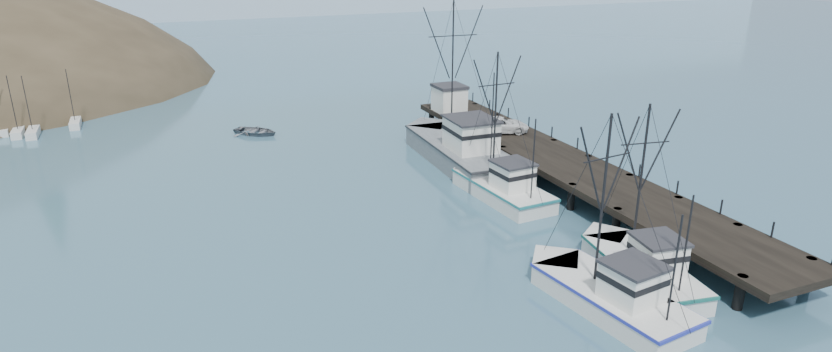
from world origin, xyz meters
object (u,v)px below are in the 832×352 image
(trawler_near, at_px, (640,266))
(motorboat, at_px, (256,134))
(pier, at_px, (562,163))
(pickup_truck, at_px, (501,125))
(trawler_far, at_px, (500,187))
(trawler_mid, at_px, (607,293))
(work_vessel, at_px, (459,148))
(pier_shed, at_px, (449,98))

(trawler_near, bearing_deg, motorboat, 111.08)
(pier, bearing_deg, pickup_truck, 93.70)
(pickup_truck, bearing_deg, trawler_far, 170.18)
(trawler_mid, distance_m, trawler_far, 16.60)
(pier, relative_size, pickup_truck, 8.50)
(pier, relative_size, work_vessel, 2.53)
(trawler_mid, relative_size, pier_shed, 3.43)
(pickup_truck, relative_size, motorboat, 1.10)
(trawler_far, xyz_separation_m, motorboat, (-14.33, 24.96, -0.82))
(trawler_near, bearing_deg, work_vessel, 90.00)
(trawler_near, height_order, pickup_truck, trawler_near)
(trawler_far, bearing_deg, trawler_near, -86.41)
(pier, xyz_separation_m, pickup_truck, (-0.58, 8.97, 1.03))
(trawler_mid, distance_m, pier_shed, 35.97)
(pier, height_order, work_vessel, work_vessel)
(pier, height_order, motorboat, pier)
(pier, height_order, pier_shed, pier_shed)
(trawler_near, distance_m, pier_shed, 33.63)
(work_vessel, xyz_separation_m, motorboat, (-15.25, 16.00, -1.23))
(pier, bearing_deg, motorboat, 130.18)
(pier_shed, xyz_separation_m, pickup_truck, (0.91, -9.03, -0.70))
(pier, relative_size, trawler_mid, 4.00)
(pier_shed, xyz_separation_m, motorboat, (-18.97, 6.23, -3.42))
(trawler_mid, height_order, work_vessel, work_vessel)
(pier, relative_size, pier_shed, 13.75)
(work_vessel, distance_m, motorboat, 22.14)
(trawler_near, relative_size, pickup_truck, 2.05)
(trawler_far, relative_size, motorboat, 2.41)
(motorboat, bearing_deg, work_vessel, -93.20)
(trawler_near, xyz_separation_m, work_vessel, (0.00, 23.56, 0.41))
(pier, distance_m, trawler_far, 6.23)
(trawler_far, height_order, motorboat, trawler_far)
(work_vessel, height_order, pier_shed, work_vessel)
(pier_shed, bearing_deg, pier, -85.26)
(trawler_mid, bearing_deg, trawler_far, 80.24)
(trawler_far, xyz_separation_m, pier_shed, (4.63, 18.73, 2.60))
(work_vessel, distance_m, pickup_truck, 4.92)
(pier, xyz_separation_m, trawler_mid, (-8.94, -17.09, -0.87))
(trawler_mid, xyz_separation_m, pickup_truck, (8.36, 26.06, 1.90))
(pier_shed, bearing_deg, trawler_far, -103.89)
(trawler_mid, relative_size, motorboat, 2.32)
(pier, bearing_deg, work_vessel, 122.33)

